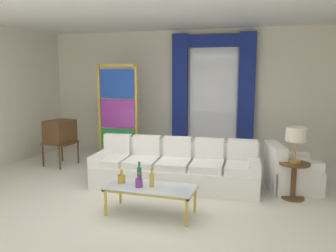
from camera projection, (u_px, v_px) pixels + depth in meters
ground_plane at (147, 197)px, 5.64m from camera, size 16.00×16.00×0.00m
wall_rear at (191, 94)px, 8.31m from camera, size 8.00×0.12×3.00m
ceiling_slab at (161, 13)px, 5.94m from camera, size 8.00×7.60×0.04m
curtained_window at (213, 85)px, 7.95m from camera, size 2.00×0.17×2.70m
couch_white_long at (176, 169)px, 6.21m from camera, size 2.98×1.14×0.86m
coffee_table at (151, 189)px, 4.93m from camera, size 1.26×0.57×0.41m
bottle_blue_decanter at (122, 178)px, 5.08m from camera, size 0.11×0.11×0.21m
bottle_crystal_tall at (139, 174)px, 5.09m from camera, size 0.07×0.07×0.32m
bottle_amber_squat at (139, 182)px, 4.90m from camera, size 0.10×0.10×0.21m
bottle_ruby_flask at (152, 179)px, 4.91m from camera, size 0.06×0.06×0.28m
vintage_tv at (60, 132)px, 7.52m from camera, size 0.62×0.67×1.35m
armchair_white at (289, 174)px, 5.99m from camera, size 1.00×0.99×0.80m
stained_glass_divider at (118, 116)px, 7.76m from camera, size 0.95×0.05×2.20m
peacock_figurine at (127, 158)px, 7.37m from camera, size 0.44×0.60×0.50m
round_side_table at (294, 177)px, 5.54m from camera, size 0.48×0.48×0.59m
table_lamp_brass at (296, 136)px, 5.44m from camera, size 0.32×0.32×0.57m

